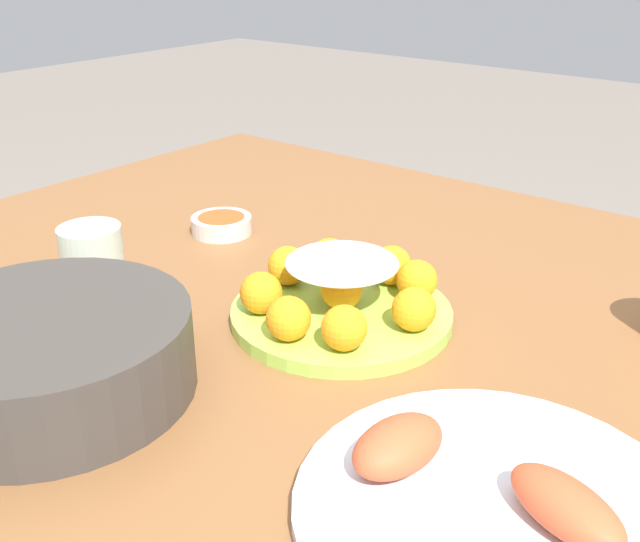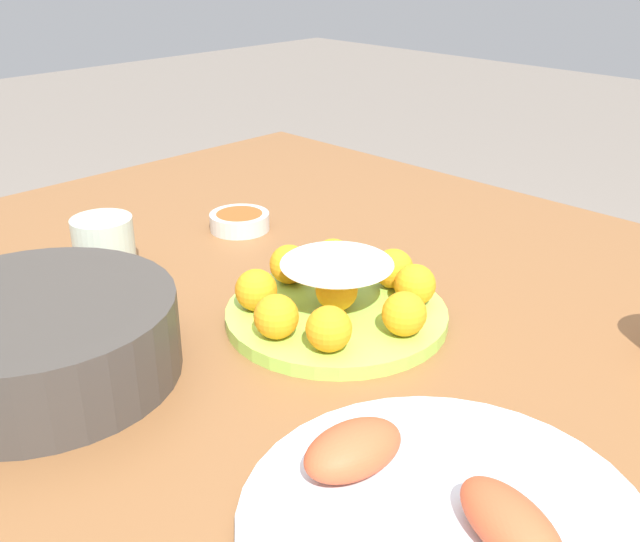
# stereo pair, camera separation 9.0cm
# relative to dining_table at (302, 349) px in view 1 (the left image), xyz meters

# --- Properties ---
(dining_table) EXTENTS (1.22, 1.03, 0.76)m
(dining_table) POSITION_rel_dining_table_xyz_m (0.00, 0.00, 0.00)
(dining_table) COLOR brown
(dining_table) RESTS_ON ground_plane
(cake_plate) EXTENTS (0.26, 0.26, 0.08)m
(cake_plate) POSITION_rel_dining_table_xyz_m (-0.10, 0.05, 0.13)
(cake_plate) COLOR #99CC4C
(cake_plate) RESTS_ON dining_table
(serving_bowl) EXTENTS (0.28, 0.28, 0.08)m
(serving_bowl) POSITION_rel_dining_table_xyz_m (0.03, 0.34, 0.14)
(serving_bowl) COLOR #3D3833
(serving_bowl) RESTS_ON dining_table
(sauce_bowl) EXTENTS (0.09, 0.09, 0.03)m
(sauce_bowl) POSITION_rel_dining_table_xyz_m (0.20, -0.06, 0.11)
(sauce_bowl) COLOR beige
(sauce_bowl) RESTS_ON dining_table
(seafood_platter) EXTENTS (0.32, 0.32, 0.05)m
(seafood_platter) POSITION_rel_dining_table_xyz_m (-0.38, 0.23, 0.11)
(seafood_platter) COLOR silver
(seafood_platter) RESTS_ON dining_table
(cup_far) EXTENTS (0.08, 0.08, 0.08)m
(cup_far) POSITION_rel_dining_table_xyz_m (0.20, 0.17, 0.14)
(cup_far) COLOR beige
(cup_far) RESTS_ON dining_table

